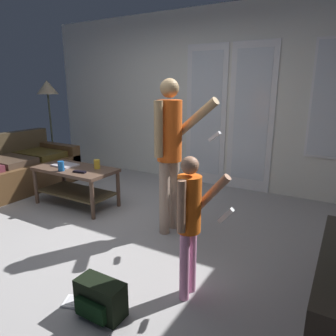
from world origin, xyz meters
TOP-DOWN VIEW (x-y plane):
  - ground_plane at (0.00, 0.00)m, footprint 5.58×4.82m
  - wall_back_with_doors at (0.12, 2.38)m, footprint 5.58×0.09m
  - leather_couch at (-2.11, 0.48)m, footprint 0.96×1.95m
  - coffee_table at (-0.78, 0.57)m, footprint 1.09×0.55m
  - person_adult at (0.67, 0.55)m, footprint 0.64×0.44m
  - person_child at (1.33, -0.33)m, footprint 0.38×0.29m
  - floor_lamp at (-2.45, 1.61)m, footprint 0.37×0.37m
  - backpack at (0.90, -0.82)m, footprint 0.35×0.21m
  - loose_keyboard at (0.79, -0.78)m, footprint 0.46×0.29m
  - laptop_closed at (-0.98, 0.59)m, footprint 0.32×0.26m
  - cup_near_edge at (-0.82, 0.39)m, footprint 0.08×0.08m
  - cup_by_laptop at (-0.51, 0.70)m, footprint 0.08×0.08m
  - tv_remote_black at (-0.56, 0.44)m, footprint 0.18×0.08m

SIDE VIEW (x-z plane):
  - ground_plane at x=0.00m, z-range -0.02..0.00m
  - loose_keyboard at x=0.79m, z-range 0.00..0.02m
  - backpack at x=0.90m, z-range 0.00..0.25m
  - leather_couch at x=-2.11m, z-range -0.12..0.69m
  - coffee_table at x=-0.78m, z-range 0.12..0.62m
  - laptop_closed at x=-0.98m, z-range 0.51..0.53m
  - tv_remote_black at x=-0.56m, z-range 0.51..0.53m
  - cup_by_laptop at x=-0.51m, z-range 0.51..0.62m
  - cup_near_edge at x=-0.82m, z-range 0.51..0.63m
  - person_child at x=1.33m, z-range 0.11..1.19m
  - person_adult at x=0.67m, z-range 0.16..1.77m
  - wall_back_with_doors at x=0.12m, z-range -0.04..2.66m
  - floor_lamp at x=-2.45m, z-range 0.61..2.24m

